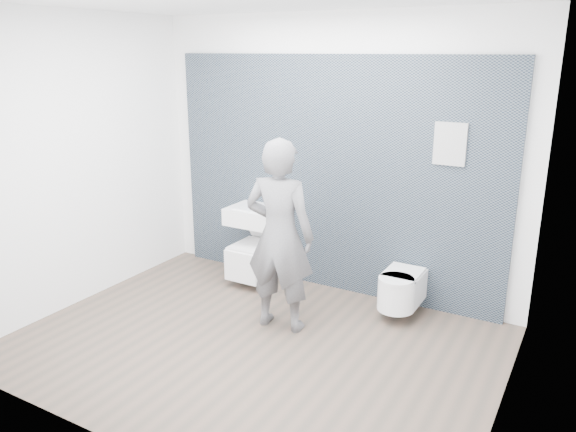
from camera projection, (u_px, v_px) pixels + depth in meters
The scene contains 8 objects.
ground at pixel (253, 344), 4.83m from camera, with size 4.00×4.00×0.00m, color brown.
room_shell at pixel (250, 144), 4.34m from camera, with size 4.00×4.00×4.00m.
tile_wall at pixel (328, 285), 6.06m from camera, with size 3.60×0.06×2.40m, color black.
washbasin at pixel (257, 215), 5.98m from camera, with size 0.60×0.45×0.45m.
toilet_square at pixel (255, 257), 6.07m from camera, with size 0.39×0.57×0.72m.
toilet_rounded at pixel (400, 289), 5.28m from camera, with size 0.35×0.59×0.32m.
info_placard at pixel (436, 311), 5.45m from camera, with size 0.29×0.03×0.38m, color silver.
visitor at pixel (280, 236), 4.92m from camera, with size 0.63×0.42×1.74m, color slate.
Camera 1 is at (2.40, -3.60, 2.44)m, focal length 35.00 mm.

